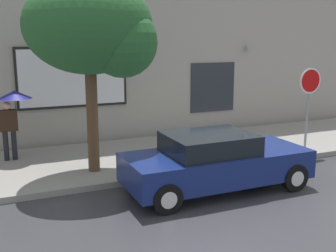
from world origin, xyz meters
TOP-DOWN VIEW (x-y plane):
  - ground_plane at (0.00, 0.00)m, footprint 60.00×60.00m
  - sidewalk at (0.00, 3.00)m, footprint 20.00×4.00m
  - building_facade at (-0.01, 5.50)m, footprint 20.00×0.67m
  - parked_car at (0.04, -0.03)m, footprint 4.32×1.84m
  - fire_hydrant at (0.84, 2.13)m, footprint 0.30×0.44m
  - pedestrian_with_umbrella at (-4.06, 3.92)m, footprint 0.92×0.92m
  - street_tree at (-2.16, 1.96)m, footprint 3.11×2.64m
  - stop_sign at (4.08, 1.48)m, footprint 0.76×0.10m

SIDE VIEW (x-z plane):
  - ground_plane at x=0.00m, z-range 0.00..0.00m
  - sidewalk at x=0.00m, z-range 0.00..0.15m
  - fire_hydrant at x=0.84m, z-range 0.14..0.92m
  - parked_car at x=0.04m, z-range 0.00..1.35m
  - pedestrian_with_umbrella at x=-4.06m, z-range 0.69..2.62m
  - stop_sign at x=4.08m, z-range 0.66..3.14m
  - building_facade at x=-0.01m, z-range -0.02..6.98m
  - street_tree at x=-2.16m, z-range 1.28..6.07m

